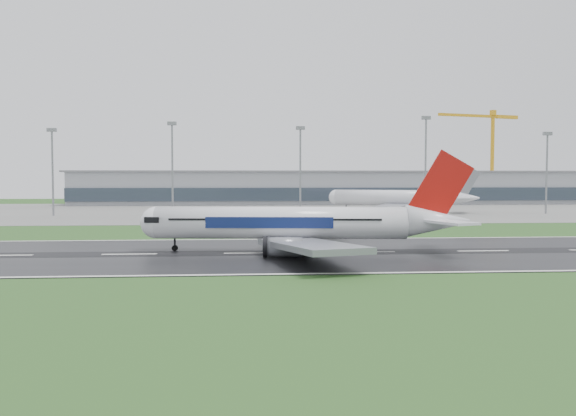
{
  "coord_description": "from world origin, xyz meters",
  "views": [
    {
      "loc": [
        -40.91,
        -98.45,
        12.81
      ],
      "look_at": [
        -32.89,
        12.0,
        7.0
      ],
      "focal_mm": 36.83,
      "sensor_mm": 36.0,
      "label": 1
    }
  ],
  "objects": [
    {
      "name": "floodmast_1",
      "position": [
        -65.0,
        100.0,
        14.96
      ],
      "size": [
        0.64,
        0.64,
        29.93
      ],
      "primitive_type": "cylinder",
      "color": "gray",
      "rests_on": "ground"
    },
    {
      "name": "tower_crane",
      "position": [
        87.09,
        200.0,
        23.54
      ],
      "size": [
        47.01,
        14.82,
        47.08
      ],
      "primitive_type": null,
      "rotation": [
        0.0,
        0.0,
        0.26
      ],
      "color": "orange",
      "rests_on": "ground"
    },
    {
      "name": "floodmast_0",
      "position": [
        -103.79,
        100.0,
        13.8
      ],
      "size": [
        0.64,
        0.64,
        27.59
      ],
      "primitive_type": "cylinder",
      "color": "gray",
      "rests_on": "ground"
    },
    {
      "name": "floodmast_4",
      "position": [
        63.78,
        100.0,
        13.63
      ],
      "size": [
        0.64,
        0.64,
        27.26
      ],
      "primitive_type": "cylinder",
      "color": "gray",
      "rests_on": "ground"
    },
    {
      "name": "terminal",
      "position": [
        0.0,
        185.0,
        7.5
      ],
      "size": [
        240.0,
        36.0,
        15.0
      ],
      "primitive_type": "cube",
      "color": "gray",
      "rests_on": "ground"
    },
    {
      "name": "floodmast_3",
      "position": [
        20.75,
        100.0,
        16.21
      ],
      "size": [
        0.64,
        0.64,
        32.41
      ],
      "primitive_type": "cylinder",
      "color": "gray",
      "rests_on": "ground"
    },
    {
      "name": "parked_airliner",
      "position": [
        15.18,
        114.32,
        8.25
      ],
      "size": [
        72.1,
        70.17,
        16.33
      ],
      "primitive_type": null,
      "rotation": [
        0.0,
        0.0,
        -0.42
      ],
      "color": "silver",
      "rests_on": "apron"
    },
    {
      "name": "main_airliner",
      "position": [
        -30.9,
        1.64,
        8.38
      ],
      "size": [
        61.23,
        58.84,
        16.57
      ],
      "primitive_type": null,
      "rotation": [
        0.0,
        0.0,
        -0.1
      ],
      "color": "white",
      "rests_on": "runway"
    },
    {
      "name": "runway",
      "position": [
        0.0,
        0.0,
        0.05
      ],
      "size": [
        400.0,
        45.0,
        0.1
      ],
      "primitive_type": "cube",
      "color": "black",
      "rests_on": "ground"
    },
    {
      "name": "ground",
      "position": [
        0.0,
        0.0,
        0.0
      ],
      "size": [
        520.0,
        520.0,
        0.0
      ],
      "primitive_type": "plane",
      "color": "#22491B",
      "rests_on": "ground"
    },
    {
      "name": "floodmast_2",
      "position": [
        -22.33,
        100.0,
        14.35
      ],
      "size": [
        0.64,
        0.64,
        28.7
      ],
      "primitive_type": "cylinder",
      "color": "gray",
      "rests_on": "ground"
    },
    {
      "name": "apron",
      "position": [
        0.0,
        125.0,
        0.04
      ],
      "size": [
        400.0,
        130.0,
        0.08
      ],
      "primitive_type": "cube",
      "color": "slate",
      "rests_on": "ground"
    }
  ]
}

